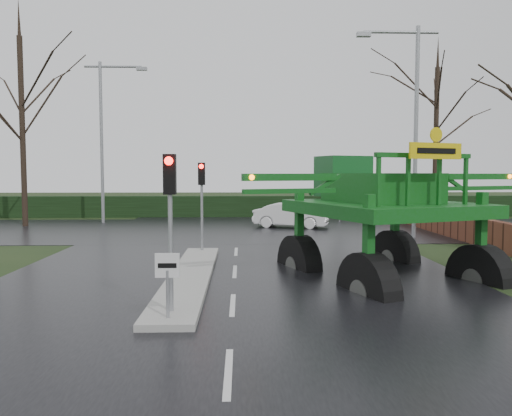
{
  "coord_description": "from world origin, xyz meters",
  "views": [
    {
      "loc": [
        0.21,
        -11.58,
        3.12
      ],
      "look_at": [
        0.69,
        4.48,
        2.0
      ],
      "focal_mm": 35.0,
      "sensor_mm": 36.0,
      "label": 1
    }
  ],
  "objects_px": {
    "traffic_signal_near": "(170,198)",
    "street_light_right": "(410,112)",
    "keep_left_sign": "(167,275)",
    "street_light_left_far": "(106,127)",
    "white_sedan": "(291,228)",
    "crop_sprayer": "(364,195)",
    "traffic_signal_mid": "(202,187)",
    "traffic_signal_far": "(340,182)"
  },
  "relations": [
    {
      "from": "traffic_signal_near",
      "to": "traffic_signal_far",
      "type": "height_order",
      "value": "same"
    },
    {
      "from": "traffic_signal_far",
      "to": "crop_sprayer",
      "type": "xyz_separation_m",
      "value": [
        -3.09,
        -18.66,
        -0.03
      ]
    },
    {
      "from": "traffic_signal_far",
      "to": "crop_sprayer",
      "type": "relative_size",
      "value": 0.39
    },
    {
      "from": "traffic_signal_mid",
      "to": "white_sedan",
      "type": "bearing_deg",
      "value": 65.02
    },
    {
      "from": "keep_left_sign",
      "to": "traffic_signal_mid",
      "type": "xyz_separation_m",
      "value": [
        0.0,
        8.99,
        1.53
      ]
    },
    {
      "from": "traffic_signal_far",
      "to": "traffic_signal_near",
      "type": "bearing_deg",
      "value": 69.64
    },
    {
      "from": "crop_sprayer",
      "to": "traffic_signal_mid",
      "type": "bearing_deg",
      "value": 106.63
    },
    {
      "from": "street_light_right",
      "to": "street_light_left_far",
      "type": "distance_m",
      "value": 18.24
    },
    {
      "from": "traffic_signal_near",
      "to": "street_light_right",
      "type": "bearing_deg",
      "value": 53.87
    },
    {
      "from": "traffic_signal_near",
      "to": "crop_sprayer",
      "type": "height_order",
      "value": "crop_sprayer"
    },
    {
      "from": "white_sedan",
      "to": "street_light_right",
      "type": "bearing_deg",
      "value": -116.68
    },
    {
      "from": "traffic_signal_mid",
      "to": "traffic_signal_far",
      "type": "relative_size",
      "value": 1.0
    },
    {
      "from": "traffic_signal_near",
      "to": "traffic_signal_far",
      "type": "xyz_separation_m",
      "value": [
        7.8,
        21.02,
        0.0
      ]
    },
    {
      "from": "traffic_signal_far",
      "to": "white_sedan",
      "type": "height_order",
      "value": "traffic_signal_far"
    },
    {
      "from": "traffic_signal_far",
      "to": "white_sedan",
      "type": "distance_m",
      "value": 5.37
    },
    {
      "from": "keep_left_sign",
      "to": "traffic_signal_mid",
      "type": "height_order",
      "value": "traffic_signal_mid"
    },
    {
      "from": "keep_left_sign",
      "to": "street_light_left_far",
      "type": "relative_size",
      "value": 0.14
    },
    {
      "from": "traffic_signal_far",
      "to": "white_sedan",
      "type": "bearing_deg",
      "value": 42.73
    },
    {
      "from": "street_light_right",
      "to": "crop_sprayer",
      "type": "height_order",
      "value": "street_light_right"
    },
    {
      "from": "traffic_signal_mid",
      "to": "street_light_right",
      "type": "xyz_separation_m",
      "value": [
        9.49,
        4.51,
        3.4
      ]
    },
    {
      "from": "crop_sprayer",
      "to": "white_sedan",
      "type": "xyz_separation_m",
      "value": [
        -0.36,
        15.47,
        -2.56
      ]
    },
    {
      "from": "keep_left_sign",
      "to": "crop_sprayer",
      "type": "relative_size",
      "value": 0.15
    },
    {
      "from": "traffic_signal_far",
      "to": "street_light_left_far",
      "type": "distance_m",
      "value": 15.08
    },
    {
      "from": "street_light_left_far",
      "to": "white_sedan",
      "type": "relative_size",
      "value": 2.36
    },
    {
      "from": "traffic_signal_near",
      "to": "crop_sprayer",
      "type": "relative_size",
      "value": 0.39
    },
    {
      "from": "traffic_signal_near",
      "to": "white_sedan",
      "type": "relative_size",
      "value": 0.83
    },
    {
      "from": "keep_left_sign",
      "to": "street_light_left_far",
      "type": "distance_m",
      "value": 23.11
    },
    {
      "from": "traffic_signal_mid",
      "to": "street_light_left_far",
      "type": "xyz_separation_m",
      "value": [
        -6.89,
        12.51,
        3.4
      ]
    },
    {
      "from": "street_light_left_far",
      "to": "traffic_signal_mid",
      "type": "bearing_deg",
      "value": -61.14
    },
    {
      "from": "keep_left_sign",
      "to": "street_light_right",
      "type": "height_order",
      "value": "street_light_right"
    },
    {
      "from": "street_light_left_far",
      "to": "keep_left_sign",
      "type": "bearing_deg",
      "value": -72.22
    },
    {
      "from": "street_light_left_far",
      "to": "crop_sprayer",
      "type": "xyz_separation_m",
      "value": [
        11.6,
        -18.65,
        -3.43
      ]
    },
    {
      "from": "traffic_signal_near",
      "to": "street_light_left_far",
      "type": "bearing_deg",
      "value": 108.17
    },
    {
      "from": "traffic_signal_mid",
      "to": "traffic_signal_near",
      "type": "bearing_deg",
      "value": -90.0
    },
    {
      "from": "keep_left_sign",
      "to": "crop_sprayer",
      "type": "distance_m",
      "value": 5.71
    },
    {
      "from": "traffic_signal_near",
      "to": "street_light_left_far",
      "type": "height_order",
      "value": "street_light_left_far"
    },
    {
      "from": "traffic_signal_mid",
      "to": "crop_sprayer",
      "type": "relative_size",
      "value": 0.39
    },
    {
      "from": "traffic_signal_near",
      "to": "street_light_right",
      "type": "xyz_separation_m",
      "value": [
        9.49,
        13.01,
        3.4
      ]
    },
    {
      "from": "traffic_signal_near",
      "to": "street_light_left_far",
      "type": "xyz_separation_m",
      "value": [
        -6.89,
        21.01,
        3.4
      ]
    },
    {
      "from": "traffic_signal_near",
      "to": "traffic_signal_far",
      "type": "distance_m",
      "value": 22.42
    },
    {
      "from": "traffic_signal_mid",
      "to": "keep_left_sign",
      "type": "bearing_deg",
      "value": -90.0
    },
    {
      "from": "street_light_right",
      "to": "crop_sprayer",
      "type": "bearing_deg",
      "value": -114.19
    }
  ]
}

